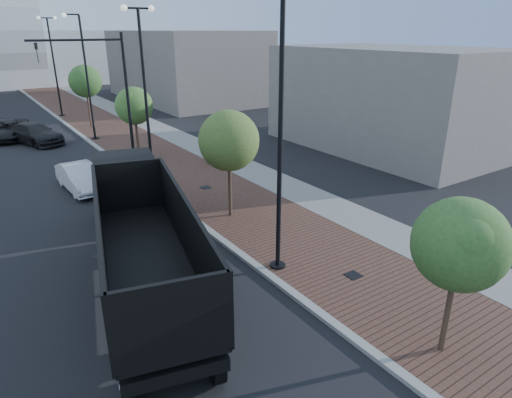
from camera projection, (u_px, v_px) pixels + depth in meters
sidewalk at (110, 123)px, 40.67m from camera, size 7.00×140.00×0.12m
concrete_strip at (138, 120)px, 42.07m from camera, size 2.40×140.00×0.13m
curb at (70, 127)px, 38.84m from camera, size 0.30×140.00×0.14m
dump_truck at (135, 218)px, 16.63m from camera, size 5.58×13.57×3.45m
white_sedan at (80, 177)px, 23.59m from camera, size 1.76×4.38×1.41m
dark_car_mid at (6, 130)px, 34.53m from camera, size 3.42×5.70×1.48m
dark_car_far at (35, 134)px, 33.23m from camera, size 3.89×5.69×1.53m
pedestrian at (209, 152)px, 27.85m from camera, size 0.74×0.60×1.75m
streetlight_1 at (277, 154)px, 14.35m from camera, size 1.44×0.56×9.21m
streetlight_2 at (146, 96)px, 23.51m from camera, size 1.72×0.56×9.28m
streetlight_3 at (86, 83)px, 32.91m from camera, size 1.44×0.56×9.21m
streetlight_4 at (54, 66)px, 42.08m from camera, size 1.72×0.56×9.28m
traffic_mast at (111, 88)px, 25.31m from camera, size 5.09×0.20×8.00m
tree_0 at (460, 244)px, 10.72m from camera, size 2.39×2.34×4.42m
tree_1 at (229, 141)px, 19.10m from camera, size 2.66×2.66×4.95m
tree_2 at (135, 106)px, 28.42m from camera, size 2.46×2.42×4.73m
tree_3 at (86, 81)px, 37.53m from camera, size 2.72×2.72×5.36m
commercial_block_ne at (184, 66)px, 53.49m from camera, size 12.00×22.00×8.00m
commercial_block_e at (390, 98)px, 31.51m from camera, size 10.00×16.00×7.00m
utility_cover_1 at (353, 275)px, 15.31m from camera, size 0.50×0.50×0.02m
utility_cover_2 at (205, 187)px, 23.82m from camera, size 0.50×0.50×0.02m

